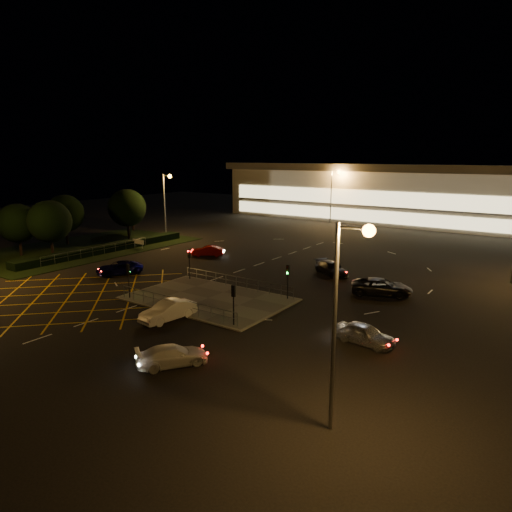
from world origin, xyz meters
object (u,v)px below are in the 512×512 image
Objects in this scene: signal_se at (234,297)px; car_left_blue at (119,268)px; car_east_grey at (382,287)px; signal_ne at (288,275)px; car_far_dkgrey at (331,268)px; car_queue_white at (168,311)px; signal_sw at (128,274)px; signal_nw at (189,258)px; car_approach_white at (172,355)px; car_circ_red at (208,251)px; car_right_silver at (365,334)px.

car_left_blue is (-20.06, 5.33, -1.68)m from signal_se.
car_left_blue is 28.01m from car_east_grey.
car_far_dkgrey is (-0.73, 10.55, -1.67)m from signal_ne.
car_left_blue is at bearing 162.31° from car_queue_white.
signal_sw is at bearing -10.39° from car_left_blue.
car_east_grey is (18.47, 6.33, -1.59)m from signal_nw.
car_far_dkgrey reaches higher than car_approach_white.
car_east_grey is at bearing 62.66° from car_queue_white.
car_far_dkgrey is 1.19× the size of car_circ_red.
car_east_grey is (18.47, 14.32, -1.59)m from signal_sw.
car_approach_white is (19.00, -25.43, -0.03)m from car_circ_red.
car_circ_red is (-18.10, 9.99, -1.70)m from signal_ne.
signal_nw is 0.63× the size of car_left_blue.
signal_se is 1.00× the size of signal_nw.
signal_nw is 12.00m from signal_ne.
signal_se is at bearing 28.65° from car_queue_white.
car_circ_red is 24.84m from car_east_grey.
signal_sw is 0.74× the size of car_right_silver.
signal_sw and signal_ne have the same top height.
car_approach_white is (12.90, -7.46, -1.72)m from signal_sw.
signal_ne is 0.65× the size of car_far_dkgrey.
car_far_dkgrey is at bearing 43.11° from signal_nw.
signal_sw is 21.75m from car_far_dkgrey.
car_east_grey is at bearing 21.73° from car_right_silver.
signal_ne is at bearing -52.75° from car_approach_white.
signal_sw is 0.71× the size of car_approach_white.
car_right_silver is (9.49, -5.44, -1.64)m from signal_ne.
car_queue_white reaches higher than car_right_silver.
car_far_dkgrey is 18.98m from car_right_silver.
car_approach_white is (0.90, -15.45, -1.72)m from signal_ne.
car_queue_white is at bearing -158.45° from car_far_dkgrey.
car_far_dkgrey is at bearing 39.30° from car_east_grey.
signal_nw is 12.16m from car_queue_white.
car_circ_red is (-6.10, 17.98, -1.70)m from signal_sw.
signal_sw is 7.33m from car_queue_white.
car_circ_red is (1.96, 12.65, -0.02)m from car_left_blue.
signal_sw is 7.99m from signal_nw.
signal_ne is 11.06m from car_right_silver.
car_queue_white is 1.15× the size of car_circ_red.
car_left_blue is at bearing 157.98° from car_far_dkgrey.
signal_sw is 0.65× the size of car_far_dkgrey.
signal_nw reaches higher than car_far_dkgrey.
signal_nw is at bearing -16.21° from car_approach_white.
signal_sw and signal_nw have the same top height.
car_right_silver is (9.49, 2.54, -1.64)m from signal_se.
signal_ne is 20.74m from car_circ_red.
car_far_dkgrey is (4.38, 20.45, -0.07)m from car_queue_white.
signal_nw is 0.56× the size of car_east_grey.
car_far_dkgrey is 8.34m from car_east_grey.
car_right_silver is at bearing -165.00° from signal_se.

